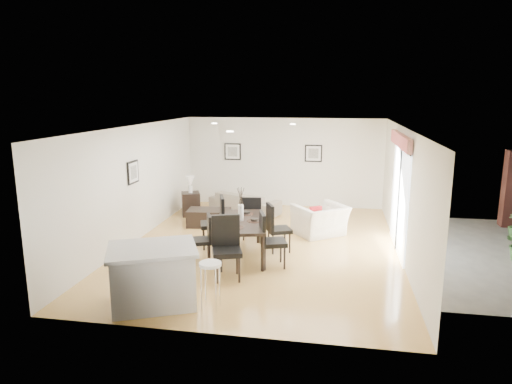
% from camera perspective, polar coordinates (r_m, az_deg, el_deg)
% --- Properties ---
extents(ground, '(8.00, 8.00, 0.00)m').
position_cam_1_polar(ground, '(10.49, 0.83, -6.73)').
color(ground, tan).
rests_on(ground, ground).
extents(wall_back, '(6.00, 0.04, 2.70)m').
position_cam_1_polar(wall_back, '(14.04, 3.49, 3.72)').
color(wall_back, silver).
rests_on(wall_back, ground).
extents(wall_front, '(6.00, 0.04, 2.70)m').
position_cam_1_polar(wall_front, '(6.35, -5.01, -6.60)').
color(wall_front, silver).
rests_on(wall_front, ground).
extents(wall_left, '(0.04, 8.00, 2.70)m').
position_cam_1_polar(wall_left, '(11.01, -14.74, 1.04)').
color(wall_left, silver).
rests_on(wall_left, ground).
extents(wall_right, '(0.04, 8.00, 2.70)m').
position_cam_1_polar(wall_right, '(10.11, 17.89, -0.11)').
color(wall_right, silver).
rests_on(wall_right, ground).
extents(ceiling, '(6.00, 8.00, 0.02)m').
position_cam_1_polar(ceiling, '(9.96, 0.88, 8.15)').
color(ceiling, white).
rests_on(ceiling, wall_back).
extents(sofa, '(2.21, 1.50, 0.60)m').
position_cam_1_polar(sofa, '(13.30, -1.40, -1.34)').
color(sofa, gray).
rests_on(sofa, ground).
extents(armchair, '(1.52, 1.49, 0.75)m').
position_cam_1_polar(armchair, '(11.29, 8.02, -3.51)').
color(armchair, '#EFE3CF').
rests_on(armchair, ground).
extents(dining_table, '(1.33, 2.05, 0.79)m').
position_cam_1_polar(dining_table, '(9.64, -1.90, -4.03)').
color(dining_table, black).
rests_on(dining_table, ground).
extents(dining_chair_wnear, '(0.58, 0.58, 0.99)m').
position_cam_1_polar(dining_chair_wnear, '(9.44, -6.48, -5.44)').
color(dining_chair_wnear, black).
rests_on(dining_chair_wnear, ground).
extents(dining_chair_wfar, '(0.66, 0.66, 1.16)m').
position_cam_1_polar(dining_chair_wfar, '(10.28, -4.92, -3.39)').
color(dining_chair_wfar, black).
rests_on(dining_chair_wfar, ground).
extents(dining_chair_enear, '(0.63, 0.63, 1.11)m').
position_cam_1_polar(dining_chair_enear, '(9.08, 1.57, -5.62)').
color(dining_chair_enear, black).
rests_on(dining_chair_enear, ground).
extents(dining_chair_efar, '(0.63, 0.63, 1.07)m').
position_cam_1_polar(dining_chair_efar, '(9.97, 2.41, -4.14)').
color(dining_chair_efar, black).
rests_on(dining_chair_efar, ground).
extents(dining_chair_head, '(0.67, 0.67, 1.18)m').
position_cam_1_polar(dining_chair_head, '(8.58, -3.72, -6.43)').
color(dining_chair_head, black).
rests_on(dining_chair_head, ground).
extents(dining_chair_foot, '(0.52, 0.52, 1.05)m').
position_cam_1_polar(dining_chair_foot, '(10.78, -0.56, -2.95)').
color(dining_chair_foot, black).
rests_on(dining_chair_foot, ground).
extents(vase, '(0.93, 1.42, 0.72)m').
position_cam_1_polar(vase, '(9.55, -1.91, -1.87)').
color(vase, white).
rests_on(vase, dining_table).
extents(coffee_table, '(1.16, 0.77, 0.44)m').
position_cam_1_polar(coffee_table, '(12.06, -5.89, -3.19)').
color(coffee_table, black).
rests_on(coffee_table, ground).
extents(side_table, '(0.65, 0.65, 0.66)m').
position_cam_1_polar(side_table, '(13.14, -8.15, -1.48)').
color(side_table, black).
rests_on(side_table, ground).
extents(table_lamp, '(0.25, 0.25, 0.47)m').
position_cam_1_polar(table_lamp, '(13.00, -8.23, 1.26)').
color(table_lamp, white).
rests_on(table_lamp, side_table).
extents(cushion, '(0.30, 0.27, 0.31)m').
position_cam_1_polar(cushion, '(11.13, 7.48, -2.60)').
color(cushion, '#A71519').
rests_on(cushion, armchair).
extents(kitchen_island, '(1.71, 1.55, 0.98)m').
position_cam_1_polar(kitchen_island, '(7.73, -12.73, -10.14)').
color(kitchen_island, silver).
rests_on(kitchen_island, ground).
extents(bar_stool, '(0.36, 0.36, 0.78)m').
position_cam_1_polar(bar_stool, '(7.36, -5.73, -9.57)').
color(bar_stool, white).
rests_on(bar_stool, ground).
extents(framed_print_back_left, '(0.52, 0.04, 0.52)m').
position_cam_1_polar(framed_print_back_left, '(14.24, -2.94, 5.07)').
color(framed_print_back_left, black).
rests_on(framed_print_back_left, wall_back).
extents(framed_print_back_right, '(0.52, 0.04, 0.52)m').
position_cam_1_polar(framed_print_back_right, '(13.90, 7.19, 4.81)').
color(framed_print_back_right, black).
rests_on(framed_print_back_right, wall_back).
extents(framed_print_left_wall, '(0.04, 0.52, 0.52)m').
position_cam_1_polar(framed_print_left_wall, '(10.77, -15.12, 2.40)').
color(framed_print_left_wall, black).
rests_on(framed_print_left_wall, wall_left).
extents(sliding_door, '(0.12, 2.70, 2.57)m').
position_cam_1_polar(sliding_door, '(10.34, 17.54, 1.95)').
color(sliding_door, white).
rests_on(sliding_door, wall_right).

